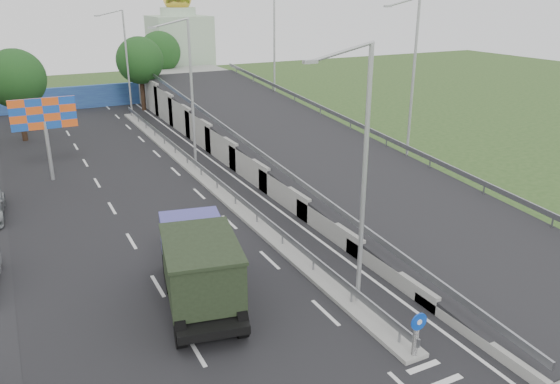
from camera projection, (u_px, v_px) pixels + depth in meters
road_surface at (176, 204)px, 32.27m from camera, size 26.00×90.00×0.04m
median at (201, 176)px, 36.86m from camera, size 1.00×44.00×0.20m
overpass_ramp at (299, 140)px, 39.48m from camera, size 10.00×50.00×3.50m
median_guardrail at (201, 167)px, 36.63m from camera, size 0.09×44.00×0.71m
sign_bollard at (417, 334)px, 18.28m from camera, size 0.64×0.23×1.67m
lamp_post_near at (361, 167)px, 19.88m from camera, size 2.74×0.18×10.08m
lamp_post_mid at (189, 87)px, 36.60m from camera, size 2.74×0.18×10.08m
lamp_post_far at (125, 57)px, 53.33m from camera, size 2.74×0.18×10.08m
blue_wall at (78, 98)px, 58.19m from camera, size 30.00×0.50×2.40m
church at (180, 46)px, 69.42m from camera, size 7.00×7.00×13.80m
billboard at (44, 118)px, 34.96m from camera, size 4.00×0.24×5.50m
tree_left_mid at (15, 79)px, 44.23m from camera, size 4.80×4.80×7.60m
tree_median_far at (140, 60)px, 56.03m from camera, size 4.80×4.80×7.60m
tree_ramp_far at (160, 52)px, 63.58m from camera, size 4.80×4.80×7.60m
dump_truck at (199, 264)px, 21.56m from camera, size 3.83×7.36×3.09m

